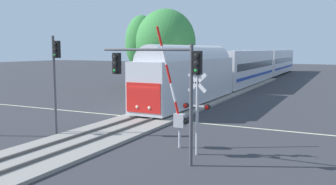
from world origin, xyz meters
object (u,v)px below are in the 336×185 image
at_px(oak_behind_train, 166,42).
at_px(traffic_signal_near_right, 164,74).
at_px(commuter_train, 250,65).
at_px(pine_left_background, 142,43).
at_px(traffic_signal_median, 55,69).
at_px(crossing_signal_mast, 197,104).
at_px(crossing_gate_near, 178,110).

bearing_deg(oak_behind_train, traffic_signal_near_right, -63.73).
height_order(commuter_train, traffic_signal_near_right, commuter_train).
relative_size(commuter_train, pine_left_background, 6.82).
relative_size(commuter_train, oak_behind_train, 6.62).
xyz_separation_m(traffic_signal_median, pine_left_background, (-10.53, 28.20, 2.03)).
relative_size(crossing_signal_mast, traffic_signal_near_right, 0.77).
distance_m(traffic_signal_median, pine_left_background, 30.17).
relative_size(commuter_train, traffic_signal_near_right, 12.51).
relative_size(crossing_signal_mast, oak_behind_train, 0.41).
bearing_deg(crossing_signal_mast, traffic_signal_near_right, -118.04).
distance_m(commuter_train, oak_behind_train, 14.96).
height_order(traffic_signal_near_right, traffic_signal_median, traffic_signal_median).
distance_m(crossing_signal_mast, oak_behind_train, 29.18).
xyz_separation_m(crossing_gate_near, crossing_signal_mast, (1.39, -0.82, 0.51)).
bearing_deg(oak_behind_train, commuter_train, 58.12).
xyz_separation_m(crossing_gate_near, pine_left_background, (-18.19, 27.59, 3.98)).
height_order(commuter_train, crossing_signal_mast, commuter_train).
xyz_separation_m(traffic_signal_near_right, oak_behind_train, (-13.31, 26.96, 1.93)).
height_order(commuter_train, crossing_gate_near, crossing_gate_near).
relative_size(commuter_train, traffic_signal_median, 11.34).
relative_size(pine_left_background, oak_behind_train, 0.97).
height_order(traffic_signal_median, pine_left_background, pine_left_background).
xyz_separation_m(crossing_signal_mast, pine_left_background, (-19.57, 28.41, 3.47)).
height_order(traffic_signal_near_right, pine_left_background, pine_left_background).
bearing_deg(commuter_train, crossing_signal_mast, -80.18).
height_order(crossing_signal_mast, traffic_signal_near_right, traffic_signal_near_right).
relative_size(crossing_gate_near, oak_behind_train, 0.62).
distance_m(crossing_gate_near, traffic_signal_median, 7.93).
relative_size(crossing_gate_near, traffic_signal_near_right, 1.18).
bearing_deg(crossing_signal_mast, pine_left_background, 124.56).
distance_m(crossing_gate_near, pine_left_background, 33.28).
xyz_separation_m(traffic_signal_near_right, pine_left_background, (-18.66, 30.13, 1.93)).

